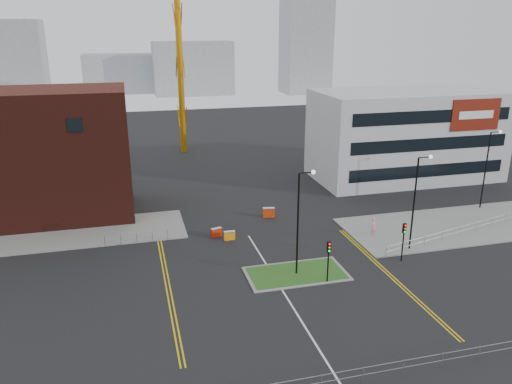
# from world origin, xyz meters

# --- Properties ---
(ground) EXTENTS (200.00, 200.00, 0.00)m
(ground) POSITION_xyz_m (0.00, 0.00, 0.00)
(ground) COLOR black
(ground) RESTS_ON ground
(pavement_left) EXTENTS (28.00, 8.00, 0.12)m
(pavement_left) POSITION_xyz_m (-20.00, 22.00, 0.06)
(pavement_left) COLOR slate
(pavement_left) RESTS_ON ground
(pavement_right) EXTENTS (24.00, 10.00, 0.12)m
(pavement_right) POSITION_xyz_m (22.00, 14.00, 0.06)
(pavement_right) COLOR slate
(pavement_right) RESTS_ON ground
(island_kerb) EXTENTS (8.60, 4.60, 0.08)m
(island_kerb) POSITION_xyz_m (2.00, 8.00, 0.04)
(island_kerb) COLOR slate
(island_kerb) RESTS_ON ground
(grass_island) EXTENTS (8.00, 4.00, 0.12)m
(grass_island) POSITION_xyz_m (2.00, 8.00, 0.06)
(grass_island) COLOR #2A531B
(grass_island) RESTS_ON ground
(brick_building) EXTENTS (24.20, 10.07, 14.24)m
(brick_building) POSITION_xyz_m (-22.97, 28.00, 6.85)
(brick_building) COLOR #421610
(brick_building) RESTS_ON ground
(office_block) EXTENTS (25.00, 12.20, 12.00)m
(office_block) POSITION_xyz_m (26.01, 31.97, 6.00)
(office_block) COLOR #B7B9BC
(office_block) RESTS_ON ground
(streetlamp_island) EXTENTS (1.46, 0.36, 9.18)m
(streetlamp_island) POSITION_xyz_m (2.22, 8.00, 5.41)
(streetlamp_island) COLOR black
(streetlamp_island) RESTS_ON ground
(streetlamp_right_near) EXTENTS (1.46, 0.36, 9.18)m
(streetlamp_right_near) POSITION_xyz_m (14.22, 10.00, 5.41)
(streetlamp_right_near) COLOR black
(streetlamp_right_near) RESTS_ON ground
(streetlamp_right_far) EXTENTS (1.46, 0.36, 9.18)m
(streetlamp_right_far) POSITION_xyz_m (28.22, 18.00, 5.41)
(streetlamp_right_far) COLOR black
(streetlamp_right_far) RESTS_ON ground
(traffic_light_island) EXTENTS (0.28, 0.33, 3.65)m
(traffic_light_island) POSITION_xyz_m (4.00, 5.98, 2.57)
(traffic_light_island) COLOR black
(traffic_light_island) RESTS_ON ground
(traffic_light_right) EXTENTS (0.28, 0.33, 3.65)m
(traffic_light_right) POSITION_xyz_m (12.00, 7.98, 2.57)
(traffic_light_right) COLOR black
(traffic_light_right) RESTS_ON ground
(railing_front) EXTENTS (24.05, 0.05, 1.10)m
(railing_front) POSITION_xyz_m (0.00, -6.00, 0.78)
(railing_front) COLOR gray
(railing_front) RESTS_ON ground
(railing_left) EXTENTS (6.05, 0.05, 1.10)m
(railing_left) POSITION_xyz_m (-11.00, 18.00, 0.74)
(railing_left) COLOR gray
(railing_left) RESTS_ON ground
(railing_right) EXTENTS (19.05, 5.05, 1.10)m
(railing_right) POSITION_xyz_m (20.50, 11.50, 0.78)
(railing_right) COLOR gray
(railing_right) RESTS_ON ground
(centre_line) EXTENTS (0.15, 30.00, 0.01)m
(centre_line) POSITION_xyz_m (0.00, 2.00, 0.01)
(centre_line) COLOR silver
(centre_line) RESTS_ON ground
(yellow_left_a) EXTENTS (0.12, 24.00, 0.01)m
(yellow_left_a) POSITION_xyz_m (-9.00, 10.00, 0.01)
(yellow_left_a) COLOR gold
(yellow_left_a) RESTS_ON ground
(yellow_left_b) EXTENTS (0.12, 24.00, 0.01)m
(yellow_left_b) POSITION_xyz_m (-8.70, 10.00, 0.01)
(yellow_left_b) COLOR gold
(yellow_left_b) RESTS_ON ground
(yellow_right_a) EXTENTS (0.12, 20.00, 0.01)m
(yellow_right_a) POSITION_xyz_m (9.50, 6.00, 0.01)
(yellow_right_a) COLOR gold
(yellow_right_a) RESTS_ON ground
(yellow_right_b) EXTENTS (0.12, 20.00, 0.01)m
(yellow_right_b) POSITION_xyz_m (9.80, 6.00, 0.01)
(yellow_right_b) COLOR gold
(yellow_right_b) RESTS_ON ground
(skyline_a) EXTENTS (18.00, 12.00, 22.00)m
(skyline_a) POSITION_xyz_m (-40.00, 120.00, 11.00)
(skyline_a) COLOR gray
(skyline_a) RESTS_ON ground
(skyline_b) EXTENTS (24.00, 12.00, 16.00)m
(skyline_b) POSITION_xyz_m (10.00, 130.00, 8.00)
(skyline_b) COLOR gray
(skyline_b) RESTS_ON ground
(skyline_c) EXTENTS (14.00, 12.00, 28.00)m
(skyline_c) POSITION_xyz_m (45.00, 125.00, 14.00)
(skyline_c) COLOR gray
(skyline_c) RESTS_ON ground
(skyline_d) EXTENTS (30.00, 12.00, 12.00)m
(skyline_d) POSITION_xyz_m (-8.00, 140.00, 6.00)
(skyline_d) COLOR gray
(skyline_d) RESTS_ON ground
(pedestrian) EXTENTS (0.85, 0.73, 1.98)m
(pedestrian) POSITION_xyz_m (12.17, 13.77, 0.99)
(pedestrian) COLOR pink
(pedestrian) RESTS_ON ground
(barrier_left) EXTENTS (1.15, 0.65, 0.92)m
(barrier_left) POSITION_xyz_m (-3.19, 17.66, 0.50)
(barrier_left) COLOR red
(barrier_left) RESTS_ON ground
(barrier_mid) EXTENTS (1.09, 0.37, 0.91)m
(barrier_mid) POSITION_xyz_m (-2.07, 16.55, 0.50)
(barrier_mid) COLOR orange
(barrier_mid) RESTS_ON ground
(barrier_right) EXTENTS (1.36, 0.69, 1.10)m
(barrier_right) POSITION_xyz_m (3.43, 21.57, 0.60)
(barrier_right) COLOR red
(barrier_right) RESTS_ON ground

